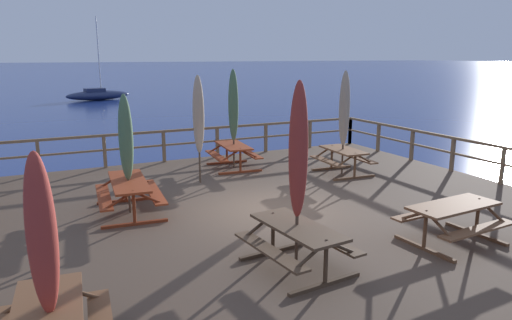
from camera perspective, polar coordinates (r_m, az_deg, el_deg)
ground_plane at (r=11.44m, az=2.07°, el=-8.97°), size 600.00×600.00×0.00m
wooden_deck at (r=11.33m, az=2.09°, el=-7.47°), size 13.87×12.48×0.64m
railing_waterside_far at (r=16.51m, az=-7.85°, el=2.65°), size 13.67×0.10×1.09m
railing_side_right at (r=15.34m, az=25.12°, el=0.79°), size 0.10×12.28×1.09m
picnic_table_mid_left at (r=9.88m, az=22.70°, el=-6.12°), size 1.96×1.52×0.78m
picnic_table_back_left at (r=14.62m, az=10.47°, el=0.47°), size 1.51×1.75×0.78m
picnic_table_mid_centre at (r=11.19m, az=-15.08°, el=-3.40°), size 1.59×2.26×0.78m
picnic_table_back_right at (r=8.08m, az=5.03°, el=-9.28°), size 1.57×1.98×0.78m
picnic_table_front_right at (r=15.13m, az=-2.76°, el=1.09°), size 1.56×1.91×0.78m
patio_umbrella_tall_mid_left at (r=13.25m, az=-6.96°, el=5.41°), size 0.32×0.32×3.04m
patio_umbrella_tall_front at (r=14.41m, az=10.63°, el=6.08°), size 0.32×0.32×3.12m
patio_umbrella_short_back at (r=5.64m, az=-24.43°, el=-8.40°), size 0.32×0.32×2.59m
patio_umbrella_tall_back_left at (r=10.96m, az=-15.44°, el=2.54°), size 0.32×0.32×2.73m
patio_umbrella_tall_mid_right at (r=7.72m, az=5.13°, el=1.03°), size 0.32×0.32×3.18m
patio_umbrella_short_mid at (r=14.97m, az=-2.75°, el=6.56°), size 0.32×0.32×3.14m
sailboat_distant at (r=47.93m, az=-18.54°, el=7.49°), size 6.20×2.69×7.72m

